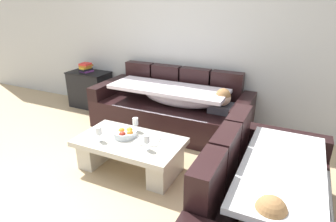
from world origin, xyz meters
name	(u,v)px	position (x,y,z in m)	size (l,w,h in m)	color
ground_plane	(91,182)	(0.00, 0.00, 0.00)	(14.00, 14.00, 0.00)	tan
back_wall	(174,33)	(0.00, 2.15, 1.35)	(9.00, 0.10, 2.70)	beige
couch_along_wall	(173,108)	(0.23, 1.62, 0.33)	(2.31, 0.92, 0.88)	black
couch_near_window	(264,201)	(1.77, 0.07, 0.33)	(0.92, 1.77, 0.88)	black
coffee_table	(130,151)	(0.25, 0.42, 0.24)	(1.20, 0.68, 0.38)	beige
fruit_bowl	(125,133)	(0.16, 0.47, 0.42)	(0.28, 0.28, 0.10)	silver
wine_glass_near_left	(99,131)	(-0.04, 0.26, 0.50)	(0.07, 0.07, 0.17)	silver
wine_glass_near_right	(147,140)	(0.53, 0.32, 0.50)	(0.07, 0.07, 0.17)	silver
wine_glass_far_back	(135,122)	(0.19, 0.65, 0.50)	(0.07, 0.07, 0.17)	silver
open_magazine	(147,141)	(0.44, 0.47, 0.39)	(0.28, 0.21, 0.01)	white
side_cabinet	(90,89)	(-1.52, 1.85, 0.32)	(0.72, 0.44, 0.64)	black
book_stack_on_cabinet	(86,68)	(-1.56, 1.85, 0.72)	(0.20, 0.23, 0.15)	#72337F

